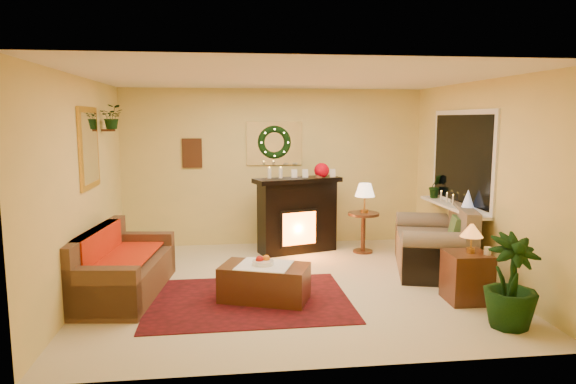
{
  "coord_description": "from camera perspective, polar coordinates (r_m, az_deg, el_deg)",
  "views": [
    {
      "loc": [
        -0.81,
        -6.28,
        2.1
      ],
      "look_at": [
        0.0,
        0.35,
        1.15
      ],
      "focal_mm": 32.0,
      "sensor_mm": 36.0,
      "label": 1
    }
  ],
  "objects": [
    {
      "name": "end_table_square",
      "position": [
        6.37,
        19.24,
        -9.07
      ],
      "size": [
        0.48,
        0.48,
        0.58
      ],
      "primitive_type": "cube",
      "rotation": [
        0.0,
        0.0,
        -0.03
      ],
      "color": "black",
      "rests_on": "floor"
    },
    {
      "name": "ceiling",
      "position": [
        6.35,
        0.39,
        12.6
      ],
      "size": [
        5.0,
        5.0,
        0.0
      ],
      "primitive_type": "plane",
      "color": "white",
      "rests_on": "ground"
    },
    {
      "name": "fireplace",
      "position": [
        8.15,
        1.03,
        -2.87
      ],
      "size": [
        1.28,
        0.72,
        1.12
      ],
      "primitive_type": "cube",
      "rotation": [
        0.0,
        0.0,
        0.29
      ],
      "color": "#372310",
      "rests_on": "floor"
    },
    {
      "name": "lamp_tiffany",
      "position": [
        6.26,
        19.7,
        -4.89
      ],
      "size": [
        0.26,
        0.26,
        0.38
      ],
      "primitive_type": "cone",
      "color": "orange",
      "rests_on": "end_table_square"
    },
    {
      "name": "side_table_round",
      "position": [
        8.24,
        8.36,
        -4.44
      ],
      "size": [
        0.62,
        0.62,
        0.64
      ],
      "primitive_type": "cylinder",
      "rotation": [
        0.0,
        0.0,
        -0.32
      ],
      "color": "#562312",
      "rests_on": "floor"
    },
    {
      "name": "lamp_cream",
      "position": [
        8.15,
        8.52,
        -0.61
      ],
      "size": [
        0.31,
        0.31,
        0.48
      ],
      "primitive_type": "cone",
      "color": "#FDD6AA",
      "rests_on": "side_table_round"
    },
    {
      "name": "mantel_candle_a",
      "position": [
        7.99,
        -2.08,
        2.05
      ],
      "size": [
        0.06,
        0.06,
        0.18
      ],
      "primitive_type": "cylinder",
      "color": "white",
      "rests_on": "fireplace"
    },
    {
      "name": "coffee_table",
      "position": [
        6.07,
        -2.61,
        -10.05
      ],
      "size": [
        1.13,
        0.86,
        0.42
      ],
      "primitive_type": "cube",
      "rotation": [
        0.0,
        0.0,
        -0.35
      ],
      "color": "#502519",
      "rests_on": "floor"
    },
    {
      "name": "floor_palm",
      "position": [
        5.72,
        23.52,
        -9.39
      ],
      "size": [
        1.83,
        1.83,
        2.87
      ],
      "primitive_type": "imported",
      "rotation": [
        0.0,
        0.0,
        0.15
      ],
      "color": "#17321B",
      "rests_on": "floor"
    },
    {
      "name": "mantel_candle_b",
      "position": [
        8.0,
        -0.82,
        2.06
      ],
      "size": [
        0.06,
        0.06,
        0.18
      ],
      "primitive_type": "cylinder",
      "color": "white",
      "rests_on": "fireplace"
    },
    {
      "name": "wall_right",
      "position": [
        7.15,
        20.68,
        1.14
      ],
      "size": [
        4.5,
        4.5,
        0.0
      ],
      "primitive_type": "plane",
      "color": "#EFD88C",
      "rests_on": "ground"
    },
    {
      "name": "hanging_plant",
      "position": [
        7.49,
        -18.88,
        6.67
      ],
      "size": [
        0.33,
        0.28,
        0.36
      ],
      "primitive_type": "imported",
      "color": "#194719",
      "rests_on": "wall_left"
    },
    {
      "name": "wall_front",
      "position": [
        4.19,
        4.34,
        -2.95
      ],
      "size": [
        5.0,
        5.0,
        0.0
      ],
      "primitive_type": "plane",
      "color": "#EFD88C",
      "rests_on": "ground"
    },
    {
      "name": "wall_art",
      "position": [
        8.55,
        -10.61,
        4.27
      ],
      "size": [
        0.32,
        0.03,
        0.48
      ],
      "primitive_type": "cube",
      "color": "#381E11",
      "rests_on": "wall_back"
    },
    {
      "name": "floor",
      "position": [
        6.67,
        0.37,
        -10.25
      ],
      "size": [
        5.0,
        5.0,
        0.0
      ],
      "primitive_type": "plane",
      "color": "beige",
      "rests_on": "ground"
    },
    {
      "name": "sofa",
      "position": [
        6.53,
        -17.72,
        -7.13
      ],
      "size": [
        1.02,
        1.93,
        0.8
      ],
      "primitive_type": "cube",
      "rotation": [
        0.0,
        0.0,
        -0.12
      ],
      "color": "brown",
      "rests_on": "floor"
    },
    {
      "name": "area_rug",
      "position": [
        6.14,
        -4.39,
        -11.88
      ],
      "size": [
        2.35,
        1.77,
        0.01
      ],
      "primitive_type": "cube",
      "rotation": [
        0.0,
        0.0,
        0.01
      ],
      "color": "#570605",
      "rests_on": "floor"
    },
    {
      "name": "poinsettia",
      "position": [
        8.09,
        3.76,
        2.4
      ],
      "size": [
        0.24,
        0.24,
        0.24
      ],
      "primitive_type": "sphere",
      "color": "#BC0011",
      "rests_on": "fireplace"
    },
    {
      "name": "wall_back",
      "position": [
        8.61,
        -1.54,
        2.76
      ],
      "size": [
        5.0,
        5.0,
        0.0
      ],
      "primitive_type": "plane",
      "color": "#EFD88C",
      "rests_on": "ground"
    },
    {
      "name": "wreath",
      "position": [
        8.52,
        -1.52,
        5.54
      ],
      "size": [
        0.55,
        0.11,
        0.55
      ],
      "primitive_type": "torus",
      "rotation": [
        1.57,
        0.0,
        0.0
      ],
      "color": "#194719",
      "rests_on": "wall_back"
    },
    {
      "name": "gold_mirror",
      "position": [
        6.8,
        -21.24,
        4.59
      ],
      "size": [
        0.03,
        0.84,
        1.0
      ],
      "primitive_type": "cube",
      "color": "gold",
      "rests_on": "wall_left"
    },
    {
      "name": "mantel_mirror",
      "position": [
        8.56,
        -1.54,
        5.41
      ],
      "size": [
        0.92,
        0.02,
        0.72
      ],
      "primitive_type": "cube",
      "color": "white",
      "rests_on": "wall_back"
    },
    {
      "name": "red_throw",
      "position": [
        6.7,
        -18.16,
        -6.53
      ],
      "size": [
        0.81,
        1.31,
        0.02
      ],
      "primitive_type": "cube",
      "color": "red",
      "rests_on": "sofa"
    },
    {
      "name": "fruit_bowl",
      "position": [
        6.01,
        -2.8,
        -7.86
      ],
      "size": [
        0.25,
        0.25,
        0.06
      ],
      "primitive_type": "cylinder",
      "color": "white",
      "rests_on": "coffee_table"
    },
    {
      "name": "loveseat",
      "position": [
        7.5,
        15.79,
        -5.16
      ],
      "size": [
        1.34,
        1.82,
        0.94
      ],
      "primitive_type": "cube",
      "rotation": [
        0.0,
        0.0,
        -0.27
      ],
      "color": "#AC9E8F",
      "rests_on": "floor"
    },
    {
      "name": "window_glass",
      "position": [
        7.6,
        18.66,
        3.52
      ],
      "size": [
        0.02,
        1.7,
        1.22
      ],
      "primitive_type": "cube",
      "color": "black",
      "rests_on": "wall_right"
    },
    {
      "name": "sill_plant",
      "position": [
        8.24,
        16.08,
        0.7
      ],
      "size": [
        0.26,
        0.21,
        0.48
      ],
      "primitive_type": "imported",
      "color": "#134B1D",
      "rests_on": "window_sill"
    },
    {
      "name": "mini_tree",
      "position": [
        7.23,
        19.36,
        -0.8
      ],
      "size": [
        0.18,
        0.18,
        0.27
      ],
      "primitive_type": "cone",
      "color": "white",
      "rests_on": "window_sill"
    },
    {
      "name": "window_sill",
      "position": [
        7.64,
        17.82,
        -1.56
      ],
      "size": [
        0.22,
        1.86,
        0.04
      ],
      "primitive_type": "cube",
      "color": "white",
      "rests_on": "wall_right"
    },
    {
      "name": "wall_left",
      "position": [
        6.55,
        -21.85,
        0.49
      ],
      "size": [
        4.5,
        4.5,
        0.0
      ],
      "primitive_type": "plane",
      "color": "#EFD88C",
      "rests_on": "ground"
    },
    {
      "name": "window_frame",
      "position": [
        7.61,
        18.76,
        3.52
      ],
      "size": [
        0.03,
        1.86,
        1.36
      ],
      "primitive_type": "cube",
      "color": "white",
      "rests_on": "wall_right"
    }
  ]
}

